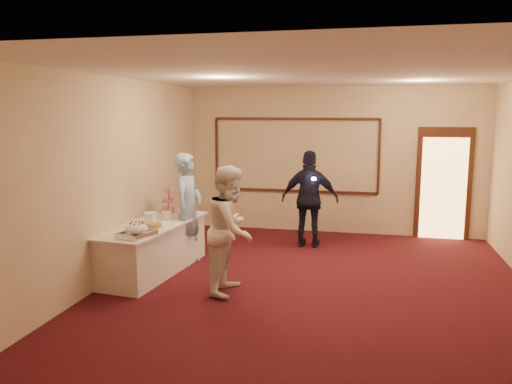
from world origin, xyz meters
TOP-DOWN VIEW (x-y plane):
  - floor at (0.00, 0.00)m, footprint 7.00×7.00m
  - room_walls at (0.00, 0.00)m, footprint 6.04×7.04m
  - wall_molding at (-0.80, 3.47)m, footprint 3.45×0.04m
  - doorway at (2.15, 3.45)m, footprint 1.05×0.07m
  - buffet_table at (-2.56, 0.21)m, footprint 1.12×2.37m
  - pavlova_tray at (-2.42, -0.58)m, footprint 0.48×0.59m
  - cupcake_stand at (-2.67, 1.17)m, footprint 0.33×0.33m
  - plate_stack_a at (-2.60, 0.26)m, footprint 0.20×0.20m
  - plate_stack_b at (-2.44, 0.51)m, footprint 0.17×0.17m
  - tart at (-2.42, -0.03)m, footprint 0.29×0.29m
  - man at (-2.17, 0.78)m, footprint 0.50×0.71m
  - woman at (-1.13, -0.35)m, footprint 0.70×0.88m
  - guest at (-0.34, 2.25)m, footprint 1.06×0.45m
  - camera_flash at (-0.24, 1.98)m, footprint 0.08×0.06m

SIDE VIEW (x-z plane):
  - floor at x=0.00m, z-range 0.00..0.00m
  - buffet_table at x=-2.56m, z-range 0.00..0.77m
  - tart at x=-2.42m, z-range 0.77..0.83m
  - plate_stack_b at x=-2.44m, z-range 0.77..0.91m
  - pavlova_tray at x=-2.42m, z-range 0.76..0.95m
  - plate_stack_a at x=-2.60m, z-range 0.77..0.94m
  - woman at x=-1.13m, z-range 0.00..1.77m
  - guest at x=-0.34m, z-range 0.00..1.79m
  - man at x=-2.17m, z-range 0.00..1.83m
  - cupcake_stand at x=-2.67m, z-range 0.70..1.18m
  - doorway at x=2.15m, z-range -0.02..2.18m
  - camera_flash at x=-0.24m, z-range 1.29..1.34m
  - wall_molding at x=-0.80m, z-range 0.83..2.38m
  - room_walls at x=0.00m, z-range 0.52..3.54m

